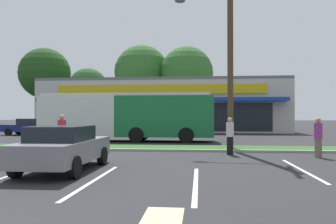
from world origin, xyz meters
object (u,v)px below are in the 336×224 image
(utility_pole, at_px, (228,35))
(pedestrian_by_pole, at_px, (230,136))
(city_bus, at_px, (127,115))
(car_1, at_px, (64,147))
(car_2, at_px, (30,127))
(pedestrian_near_bench, at_px, (62,135))
(pedestrian_mid, at_px, (318,137))

(utility_pole, bearing_deg, pedestrian_by_pole, -92.12)
(city_bus, xyz_separation_m, car_1, (0.61, -12.35, -1.02))
(pedestrian_by_pole, bearing_deg, car_2, 54.05)
(car_1, distance_m, car_2, 21.51)
(car_2, xyz_separation_m, pedestrian_near_bench, (8.98, -14.48, 0.15))
(city_bus, xyz_separation_m, pedestrian_by_pole, (6.29, -7.41, -0.93))
(car_1, height_order, pedestrian_mid, pedestrian_mid)
(utility_pole, distance_m, pedestrian_near_bench, 9.49)
(pedestrian_by_pole, bearing_deg, city_bus, 44.11)
(car_2, bearing_deg, pedestrian_by_pole, 140.23)
(pedestrian_near_bench, bearing_deg, car_2, 97.07)
(pedestrian_near_bench, bearing_deg, city_bus, 57.08)
(city_bus, height_order, car_1, city_bus)
(utility_pole, distance_m, pedestrian_by_pole, 5.45)
(car_2, xyz_separation_m, pedestrian_mid, (20.04, -14.35, 0.09))
(car_2, height_order, pedestrian_near_bench, pedestrian_near_bench)
(pedestrian_by_pole, xyz_separation_m, pedestrian_mid, (3.60, -0.66, -0.00))
(utility_pole, bearing_deg, car_1, -129.29)
(city_bus, height_order, pedestrian_by_pole, city_bus)
(car_1, bearing_deg, car_2, 30.05)
(city_bus, relative_size, pedestrian_by_pole, 7.05)
(utility_pole, height_order, pedestrian_near_bench, utility_pole)
(utility_pole, relative_size, pedestrian_mid, 6.61)
(utility_pole, height_order, pedestrian_by_pole, utility_pole)
(utility_pole, height_order, car_2, utility_pole)
(city_bus, relative_size, pedestrian_mid, 7.06)
(city_bus, bearing_deg, pedestrian_mid, 141.48)
(city_bus, bearing_deg, car_1, 93.56)
(city_bus, relative_size, pedestrian_near_bench, 6.55)
(city_bus, xyz_separation_m, car_2, (-10.16, 6.27, -1.01))
(utility_pole, relative_size, city_bus, 0.94)
(car_2, bearing_deg, pedestrian_near_bench, 121.81)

